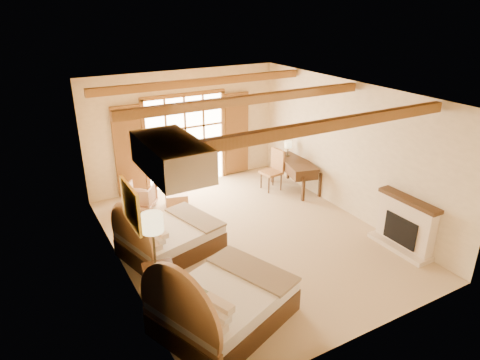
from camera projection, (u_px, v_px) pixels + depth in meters
floor at (249, 236)px, 9.54m from camera, size 7.00×7.00×0.00m
wall_back at (184, 129)px, 11.73m from camera, size 5.50×0.00×5.50m
wall_left at (117, 197)px, 7.67m from camera, size 0.00×7.00×7.00m
wall_right at (349, 149)px, 10.16m from camera, size 0.00×7.00×7.00m
ceiling at (250, 93)px, 8.29m from camera, size 7.00×7.00×0.00m
ceiling_beams at (250, 99)px, 8.34m from camera, size 5.39×4.60×0.18m
french_doors at (186, 142)px, 11.81m from camera, size 3.95×0.08×2.60m
fireplace at (405, 227)px, 8.91m from camera, size 0.46×1.40×1.16m
painting at (131, 206)px, 7.03m from camera, size 0.06×0.95×0.75m
canopy_valance at (171, 156)px, 5.70m from camera, size 0.70×1.40×0.45m
bed_near at (217, 304)px, 6.80m from camera, size 2.59×2.19×1.37m
bed_far at (165, 237)px, 8.78m from camera, size 2.21×1.84×1.24m
nightstand at (160, 284)px, 7.44m from camera, size 0.61×0.61×0.64m
floor_lamp at (153, 229)px, 6.91m from camera, size 0.36×0.36×1.72m
armchair at (140, 196)px, 10.73m from camera, size 0.98×0.98×0.65m
ottoman at (177, 200)px, 10.84m from camera, size 0.66×0.66×0.39m
desk at (296, 174)px, 11.77m from camera, size 1.02×1.68×0.84m
desk_chair at (272, 177)px, 11.80m from camera, size 0.56×0.56×1.13m
desk_lamp at (288, 145)px, 11.86m from camera, size 0.21×0.21×0.42m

